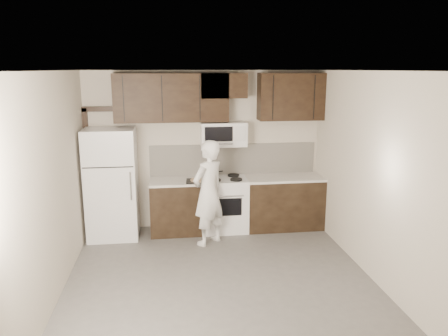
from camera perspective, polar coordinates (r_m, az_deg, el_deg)
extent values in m
plane|color=#555350|center=(5.85, -0.39, -14.87)|extent=(4.50, 4.50, 0.00)
plane|color=beige|center=(7.55, -2.53, 2.36)|extent=(4.00, 0.00, 4.00)
plane|color=white|center=(5.18, -0.44, 12.60)|extent=(4.50, 4.50, 0.00)
cube|color=black|center=(7.44, -6.22, -5.12)|extent=(0.87, 0.62, 0.87)
cube|color=black|center=(7.70, 7.76, -4.55)|extent=(1.32, 0.62, 0.87)
cube|color=silver|center=(7.32, -6.30, -1.73)|extent=(0.87, 0.64, 0.04)
cube|color=silver|center=(7.58, 7.86, -1.26)|extent=(1.32, 0.64, 0.04)
cube|color=white|center=(7.50, 0.04, -4.83)|extent=(0.76, 0.62, 0.89)
cube|color=white|center=(7.37, 0.04, -1.46)|extent=(0.76, 0.62, 0.02)
cube|color=black|center=(7.19, 0.36, -5.14)|extent=(0.50, 0.01, 0.30)
cylinder|color=silver|center=(7.10, 0.40, -3.69)|extent=(0.55, 0.02, 0.02)
cylinder|color=black|center=(7.20, -1.22, -1.60)|extent=(0.20, 0.20, 0.03)
cylinder|color=black|center=(7.25, 1.61, -1.51)|extent=(0.20, 0.20, 0.03)
cylinder|color=black|center=(7.49, -1.48, -1.03)|extent=(0.20, 0.20, 0.03)
cylinder|color=black|center=(7.54, 1.25, -0.95)|extent=(0.20, 0.20, 0.03)
cube|color=silver|center=(7.63, 1.23, 1.18)|extent=(2.90, 0.02, 0.54)
cube|color=black|center=(7.23, -6.88, 9.10)|extent=(1.85, 0.35, 0.78)
cube|color=black|center=(7.53, 8.73, 9.19)|extent=(1.10, 0.35, 0.78)
cube|color=black|center=(7.28, -0.10, 10.71)|extent=(0.76, 0.35, 0.40)
cube|color=white|center=(7.34, -0.08, 4.45)|extent=(0.76, 0.38, 0.40)
cube|color=black|center=(7.13, -0.68, 4.45)|extent=(0.46, 0.01, 0.24)
cube|color=silver|center=(7.18, 2.18, 4.50)|extent=(0.18, 0.01, 0.24)
cylinder|color=silver|center=(7.13, -0.65, 3.15)|extent=(0.46, 0.02, 0.02)
cube|color=white|center=(7.32, -14.42, -1.98)|extent=(0.80, 0.72, 1.80)
cube|color=black|center=(6.89, -14.93, 0.07)|extent=(0.77, 0.01, 0.02)
cylinder|color=silver|center=(6.90, -12.10, -2.33)|extent=(0.03, 0.03, 0.45)
cube|color=black|center=(7.65, -17.26, -0.36)|extent=(0.08, 0.08, 2.10)
cube|color=black|center=(7.46, -16.18, 7.41)|extent=(0.50, 0.08, 0.08)
cylinder|color=silver|center=(7.48, -1.48, -0.70)|extent=(0.16, 0.16, 0.12)
sphere|color=black|center=(7.46, -1.48, -0.14)|extent=(0.03, 0.03, 0.03)
cylinder|color=black|center=(7.53, -0.67, -0.46)|extent=(0.14, 0.07, 0.02)
cube|color=black|center=(7.17, -3.30, -1.72)|extent=(0.44, 0.34, 0.02)
cylinder|color=beige|center=(7.16, -3.30, -1.56)|extent=(0.30, 0.30, 0.02)
imported|color=silver|center=(6.81, -2.06, -3.28)|extent=(0.72, 0.70, 1.66)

